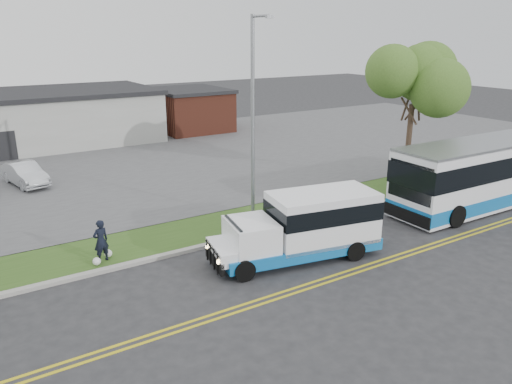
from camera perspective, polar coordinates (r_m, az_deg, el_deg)
ground at (r=21.01m, az=-3.31°, el=-7.10°), size 140.00×140.00×0.00m
lane_line_north at (r=18.09m, az=2.74°, el=-11.43°), size 70.00×0.12×0.01m
lane_line_south at (r=17.88m, az=3.30°, el=-11.83°), size 70.00×0.12×0.01m
curb at (r=21.87m, az=-4.72°, el=-5.88°), size 80.00×0.30×0.15m
verge at (r=23.37m, az=-6.77°, el=-4.42°), size 80.00×3.30×0.10m
parking_lot at (r=36.04m, az=-16.56°, el=2.93°), size 80.00×25.00×0.10m
brick_wing at (r=47.53m, az=-7.55°, el=9.32°), size 6.30×7.30×3.90m
tree_east at (r=30.52m, az=17.65°, el=12.03°), size 5.20×5.20×8.33m
streetlight_near at (r=23.22m, az=-0.29°, el=8.87°), size 0.35×1.53×9.50m
shuttle_bus at (r=20.33m, az=5.87°, el=-3.66°), size 7.25×3.45×2.68m
transit_bus at (r=29.34m, az=25.35°, el=2.12°), size 12.68×3.22×3.51m
pedestrian at (r=20.73m, az=-17.31°, el=-5.35°), size 0.72×0.55×1.75m
parked_car_a at (r=32.82m, az=-24.89°, el=1.90°), size 2.31×4.34×1.36m
grocery_bag_left at (r=20.72m, az=-17.74°, el=-7.56°), size 0.32×0.32×0.32m
grocery_bag_right at (r=21.29m, az=-16.54°, el=-6.74°), size 0.32×0.32×0.32m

